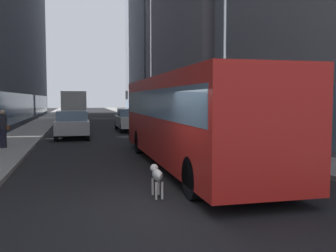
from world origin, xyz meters
TOP-DOWN VIEW (x-y plane):
  - ground_plane at (0.00, 35.00)m, footprint 120.00×120.00m
  - sidewalk_left at (-5.70, 35.00)m, footprint 2.40×110.00m
  - sidewalk_right at (5.70, 35.00)m, footprint 2.40×110.00m
  - transit_bus at (1.20, 4.28)m, footprint 2.78×11.53m
  - car_silver_sedan at (-2.80, 15.06)m, footprint 1.90×4.52m
  - car_white_van at (1.20, 19.17)m, footprint 1.75×4.50m
  - car_blue_hatchback at (-2.80, 39.73)m, footprint 1.88×4.03m
  - box_truck at (-2.80, 31.24)m, footprint 2.30×7.50m
  - dalmatian_dog at (-0.69, 0.59)m, footprint 0.22×0.96m
  - pedestrian_with_handbag at (-5.71, 9.85)m, footprint 0.45×0.34m

SIDE VIEW (x-z plane):
  - ground_plane at x=0.00m, z-range 0.00..0.00m
  - sidewalk_left at x=-5.70m, z-range 0.00..0.15m
  - sidewalk_right at x=5.70m, z-range 0.00..0.15m
  - dalmatian_dog at x=-0.69m, z-range 0.15..0.87m
  - car_blue_hatchback at x=-2.80m, z-range 0.01..1.63m
  - car_white_van at x=1.20m, z-range 0.01..1.63m
  - car_silver_sedan at x=-2.80m, z-range 0.01..1.63m
  - pedestrian_with_handbag at x=-5.71m, z-range 0.17..1.86m
  - box_truck at x=-2.80m, z-range 0.14..3.19m
  - transit_bus at x=1.20m, z-range 0.25..3.30m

